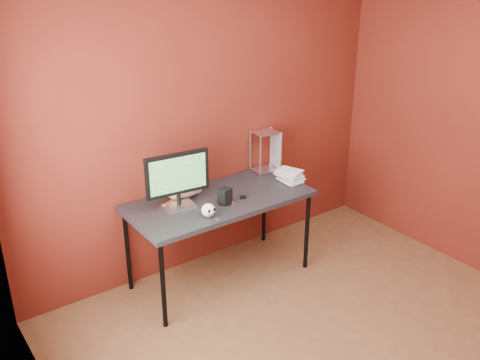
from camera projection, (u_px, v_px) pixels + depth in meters
room at (371, 164)px, 3.09m from camera, size 3.52×3.52×2.61m
desk at (220, 204)px, 4.33m from camera, size 1.50×0.70×0.75m
monitor at (178, 178)px, 4.07m from camera, size 0.51×0.19×0.45m
cat at (187, 188)px, 4.32m from camera, size 0.47×0.18×0.22m
skull_mug at (208, 210)px, 3.99m from camera, size 0.11×0.11×0.10m
speaker at (225, 197)px, 4.20m from camera, size 0.11×0.11×0.13m
book_stack at (285, 124)px, 4.40m from camera, size 0.22×0.25×1.05m
wire_rack at (266, 151)px, 4.79m from camera, size 0.24×0.20×0.37m
pocket_knife at (230, 203)px, 4.20m from camera, size 0.07×0.02×0.01m
black_gadget at (243, 197)px, 4.30m from camera, size 0.05×0.04×0.02m
washer at (217, 219)px, 3.98m from camera, size 0.04×0.04×0.00m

